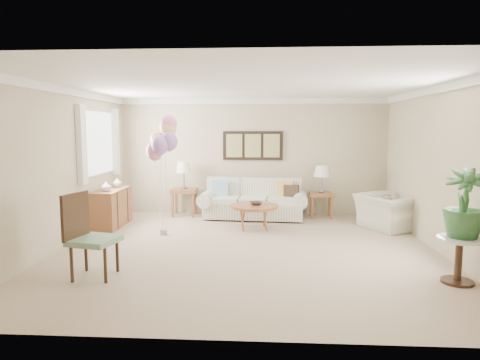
{
  "coord_description": "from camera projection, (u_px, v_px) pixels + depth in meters",
  "views": [
    {
      "loc": [
        0.28,
        -6.69,
        1.92
      ],
      "look_at": [
        -0.15,
        0.6,
        1.05
      ],
      "focal_mm": 32.0,
      "sensor_mm": 36.0,
      "label": 1
    }
  ],
  "objects": [
    {
      "name": "armchair",
      "position": [
        387.0,
        212.0,
        8.23
      ],
      "size": [
        1.27,
        1.32,
        0.66
      ],
      "primitive_type": "imported",
      "rotation": [
        0.0,
        0.0,
        2.06
      ],
      "color": "silver",
      "rests_on": "ground"
    },
    {
      "name": "accent_chair",
      "position": [
        88.0,
        234.0,
        5.53
      ],
      "size": [
        0.65,
        0.65,
        1.11
      ],
      "color": "gray",
      "rests_on": "ground"
    },
    {
      "name": "side_table",
      "position": [
        459.0,
        249.0,
        5.32
      ],
      "size": [
        0.54,
        0.54,
        0.58
      ],
      "color": "silver",
      "rests_on": "ground"
    },
    {
      "name": "potted_plant",
      "position": [
        464.0,
        203.0,
        5.26
      ],
      "size": [
        0.62,
        0.62,
        0.86
      ],
      "primitive_type": "imported",
      "rotation": [
        0.0,
        0.0,
        -0.36
      ],
      "color": "#2A5123",
      "rests_on": "side_table"
    },
    {
      "name": "vase_white",
      "position": [
        106.0,
        186.0,
        8.13
      ],
      "size": [
        0.22,
        0.22,
        0.2
      ],
      "primitive_type": "imported",
      "rotation": [
        0.0,
        0.0,
        0.19
      ],
      "color": "silver",
      "rests_on": "credenza"
    },
    {
      "name": "end_table_right",
      "position": [
        321.0,
        197.0,
        9.29
      ],
      "size": [
        0.51,
        0.46,
        0.55
      ],
      "color": "brown",
      "rests_on": "ground"
    },
    {
      "name": "ground_plane",
      "position": [
        247.0,
        249.0,
        6.87
      ],
      "size": [
        6.0,
        6.0,
        0.0
      ],
      "primitive_type": "plane",
      "color": "tan"
    },
    {
      "name": "lamp_right",
      "position": [
        322.0,
        172.0,
        9.23
      ],
      "size": [
        0.33,
        0.33,
        0.58
      ],
      "color": "gray",
      "rests_on": "end_table_right"
    },
    {
      "name": "sofa",
      "position": [
        254.0,
        203.0,
        9.26
      ],
      "size": [
        2.37,
        1.02,
        0.85
      ],
      "color": "silver",
      "rests_on": "ground"
    },
    {
      "name": "coffee_table",
      "position": [
        254.0,
        207.0,
        8.22
      ],
      "size": [
        0.93,
        0.93,
        0.47
      ],
      "color": "#9F602B",
      "rests_on": "ground"
    },
    {
      "name": "lamp_left",
      "position": [
        184.0,
        168.0,
        9.44
      ],
      "size": [
        0.34,
        0.34,
        0.6
      ],
      "color": "gray",
      "rests_on": "end_table_left"
    },
    {
      "name": "end_table_left",
      "position": [
        184.0,
        193.0,
        9.51
      ],
      "size": [
        0.55,
        0.5,
        0.61
      ],
      "color": "brown",
      "rests_on": "ground"
    },
    {
      "name": "decor_bowl",
      "position": [
        256.0,
        203.0,
        8.23
      ],
      "size": [
        0.3,
        0.3,
        0.06
      ],
      "primitive_type": "imported",
      "rotation": [
        0.0,
        0.0,
        0.25
      ],
      "color": "#2C2724",
      "rests_on": "coffee_table"
    },
    {
      "name": "room_shell",
      "position": [
        241.0,
        148.0,
        6.78
      ],
      "size": [
        6.04,
        6.04,
        2.6
      ],
      "color": "#C1B89B",
      "rests_on": "ground"
    },
    {
      "name": "credenza",
      "position": [
        112.0,
        208.0,
        8.48
      ],
      "size": [
        0.46,
        1.2,
        0.74
      ],
      "color": "brown",
      "rests_on": "ground"
    },
    {
      "name": "vase_sage",
      "position": [
        117.0,
        182.0,
        8.73
      ],
      "size": [
        0.22,
        0.22,
        0.19
      ],
      "primitive_type": "imported",
      "rotation": [
        0.0,
        0.0,
        0.18
      ],
      "color": "#A7B59B",
      "rests_on": "credenza"
    },
    {
      "name": "balloon_cluster",
      "position": [
        163.0,
        139.0,
        7.6
      ],
      "size": [
        0.57,
        0.61,
        2.18
      ],
      "color": "gray",
      "rests_on": "ground"
    },
    {
      "name": "wall_art_triptych",
      "position": [
        253.0,
        146.0,
        9.63
      ],
      "size": [
        1.35,
        0.06,
        0.65
      ],
      "color": "black",
      "rests_on": "ground"
    }
  ]
}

